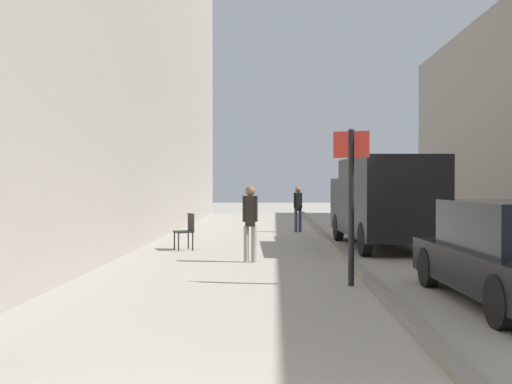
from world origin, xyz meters
TOP-DOWN VIEW (x-y plane):
  - ground_plane at (0.00, 12.00)m, footprint 80.00×80.00m
  - kerb_strip at (1.58, 12.00)m, footprint 0.16×40.00m
  - pedestrian_main_foreground at (0.80, 18.76)m, footprint 0.31×0.24m
  - pedestrian_far_crossing at (-0.56, 10.62)m, footprint 0.33×0.22m
  - delivery_van at (2.88, 13.76)m, footprint 2.25×5.66m
  - street_sign_post at (1.24, 7.68)m, footprint 0.58×0.20m
  - cafe_chair_near_window at (-2.29, 12.97)m, footprint 0.59×0.59m

SIDE VIEW (x-z plane):
  - ground_plane at x=0.00m, z-range 0.00..0.00m
  - kerb_strip at x=1.58m, z-range 0.00..0.12m
  - cafe_chair_near_window at x=-2.29m, z-range 0.08..1.02m
  - pedestrian_main_foreground at x=0.80m, z-range 0.12..1.73m
  - pedestrian_far_crossing at x=-0.56m, z-range 0.13..1.78m
  - delivery_van at x=2.88m, z-range 0.09..2.46m
  - street_sign_post at x=1.24m, z-range 0.25..2.85m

